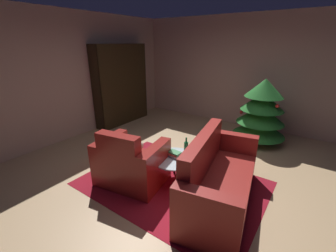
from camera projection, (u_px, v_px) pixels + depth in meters
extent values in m
plane|color=tan|center=(185.00, 175.00, 3.79)|extent=(7.20, 7.20, 0.00)
cube|color=tan|center=(249.00, 73.00, 5.61)|extent=(6.12, 0.06, 2.76)
cube|color=tan|center=(69.00, 77.00, 4.94)|extent=(0.06, 6.08, 2.76)
cube|color=maroon|center=(173.00, 183.00, 3.56)|extent=(2.72, 1.96, 0.01)
cube|color=black|center=(125.00, 86.00, 5.87)|extent=(0.03, 1.63, 2.07)
cube|color=black|center=(141.00, 81.00, 6.56)|extent=(0.34, 0.03, 2.07)
cube|color=black|center=(97.00, 90.00, 5.34)|extent=(0.34, 0.03, 2.07)
cube|color=black|center=(124.00, 121.00, 6.31)|extent=(0.31, 1.58, 0.03)
cube|color=black|center=(123.00, 107.00, 6.17)|extent=(0.31, 1.58, 0.03)
cube|color=black|center=(122.00, 93.00, 6.02)|extent=(0.31, 1.58, 0.02)
cube|color=black|center=(121.00, 77.00, 5.88)|extent=(0.31, 1.58, 0.02)
cube|color=black|center=(120.00, 61.00, 5.73)|extent=(0.31, 1.58, 0.02)
cube|color=black|center=(118.00, 44.00, 5.59)|extent=(0.31, 1.58, 0.03)
cube|color=black|center=(119.00, 94.00, 6.11)|extent=(0.05, 1.05, 0.65)
cube|color=black|center=(119.00, 95.00, 6.10)|extent=(0.03, 1.08, 0.68)
cube|color=#2E8846|center=(140.00, 110.00, 6.87)|extent=(0.19, 0.04, 0.25)
cube|color=orange|center=(139.00, 110.00, 6.82)|extent=(0.19, 0.04, 0.28)
cube|color=#3A7C4C|center=(138.00, 110.00, 6.79)|extent=(0.18, 0.04, 0.30)
cube|color=#1F4590|center=(137.00, 111.00, 6.76)|extent=(0.20, 0.03, 0.26)
cube|color=#A9998B|center=(136.00, 111.00, 6.71)|extent=(0.22, 0.05, 0.27)
cube|color=#417F3C|center=(134.00, 111.00, 6.68)|extent=(0.19, 0.04, 0.29)
cube|color=#ABA99F|center=(133.00, 111.00, 6.64)|extent=(0.18, 0.03, 0.31)
cube|color=brown|center=(133.00, 112.00, 6.62)|extent=(0.19, 0.03, 0.26)
cube|color=#A4968D|center=(137.00, 68.00, 6.42)|extent=(0.15, 0.04, 0.32)
cube|color=#39744C|center=(136.00, 68.00, 6.38)|extent=(0.18, 0.04, 0.31)
cube|color=gold|center=(135.00, 68.00, 6.35)|extent=(0.18, 0.03, 0.33)
cube|color=#ABAB92|center=(134.00, 70.00, 6.34)|extent=(0.17, 0.03, 0.22)
cube|color=orange|center=(133.00, 68.00, 6.28)|extent=(0.20, 0.04, 0.32)
cube|color=#3C7437|center=(132.00, 70.00, 6.27)|extent=(0.16, 0.05, 0.22)
cube|color=#377E49|center=(130.00, 69.00, 6.20)|extent=(0.17, 0.04, 0.32)
cube|color=#32814E|center=(137.00, 54.00, 6.27)|extent=(0.22, 0.04, 0.24)
cube|color=#328633|center=(135.00, 55.00, 6.24)|extent=(0.17, 0.04, 0.23)
cube|color=#234F8C|center=(135.00, 54.00, 6.17)|extent=(0.25, 0.03, 0.29)
cube|color=#8352A0|center=(133.00, 53.00, 6.15)|extent=(0.20, 0.04, 0.30)
cube|color=gold|center=(132.00, 54.00, 6.13)|extent=(0.17, 0.04, 0.25)
cube|color=#8C5AA2|center=(131.00, 53.00, 6.07)|extent=(0.23, 0.04, 0.32)
cube|color=maroon|center=(132.00, 170.00, 3.56)|extent=(0.78, 0.88, 0.40)
cube|color=maroon|center=(118.00, 152.00, 3.14)|extent=(0.68, 0.28, 0.52)
cube|color=maroon|center=(155.00, 168.00, 3.34)|extent=(0.30, 0.79, 0.69)
cube|color=maroon|center=(111.00, 156.00, 3.67)|extent=(0.30, 0.79, 0.69)
ellipsoid|color=#C0AF94|center=(132.00, 151.00, 3.53)|extent=(0.31, 0.23, 0.18)
sphere|color=#C0AF94|center=(139.00, 145.00, 3.60)|extent=(0.13, 0.13, 0.13)
cube|color=maroon|center=(221.00, 189.00, 3.08)|extent=(1.00, 1.60, 0.42)
cube|color=maroon|center=(203.00, 154.00, 3.02)|extent=(0.43, 1.50, 0.54)
cube|color=maroon|center=(205.00, 222.00, 2.32)|extent=(0.76, 0.30, 0.72)
cube|color=maroon|center=(232.00, 154.00, 3.73)|extent=(0.76, 0.30, 0.72)
cylinder|color=black|center=(186.00, 173.00, 3.47)|extent=(0.04, 0.04, 0.39)
cylinder|color=black|center=(174.00, 163.00, 3.76)|extent=(0.04, 0.04, 0.39)
cylinder|color=black|center=(163.00, 172.00, 3.49)|extent=(0.04, 0.04, 0.39)
cylinder|color=silver|center=(175.00, 158.00, 3.50)|extent=(0.74, 0.74, 0.02)
cube|color=navy|center=(174.00, 156.00, 3.51)|extent=(0.20, 0.13, 0.02)
cube|color=gray|center=(175.00, 155.00, 3.52)|extent=(0.22, 0.18, 0.02)
cube|color=#B52C24|center=(174.00, 154.00, 3.51)|extent=(0.17, 0.16, 0.02)
cube|color=#3E8050|center=(175.00, 152.00, 3.50)|extent=(0.21, 0.14, 0.03)
cylinder|color=#11552A|center=(186.00, 149.00, 3.53)|extent=(0.06, 0.06, 0.23)
cylinder|color=#11552A|center=(186.00, 140.00, 3.48)|extent=(0.03, 0.03, 0.08)
cylinder|color=brown|center=(257.00, 138.00, 5.02)|extent=(0.08, 0.08, 0.17)
cone|color=#246F28|center=(259.00, 126.00, 4.93)|extent=(1.10, 1.10, 0.38)
cone|color=#246F28|center=(261.00, 114.00, 4.83)|extent=(1.00, 1.00, 0.38)
cone|color=#246F28|center=(263.00, 101.00, 4.73)|extent=(0.89, 0.89, 0.38)
cone|color=#246F28|center=(265.00, 88.00, 4.62)|extent=(0.78, 0.78, 0.38)
sphere|color=red|center=(266.00, 88.00, 4.91)|extent=(0.07, 0.07, 0.07)
sphere|color=red|center=(241.00, 112.00, 4.94)|extent=(0.07, 0.07, 0.07)
sphere|color=red|center=(277.00, 106.00, 4.43)|extent=(0.07, 0.07, 0.07)
sphere|color=yellow|center=(251.00, 119.00, 5.34)|extent=(0.06, 0.06, 0.06)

